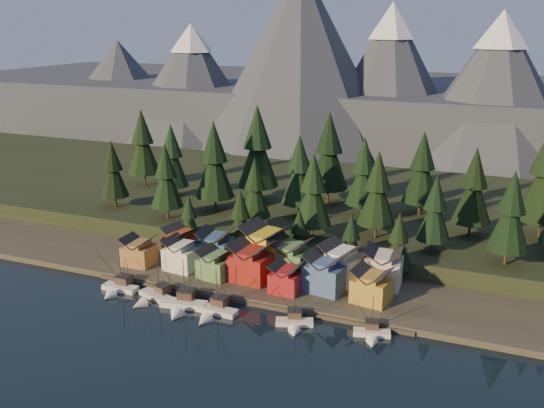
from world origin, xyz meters
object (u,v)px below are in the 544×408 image
at_px(boat_3, 213,306).
at_px(boat_6, 372,329).
at_px(boat_2, 182,299).
at_px(house_back_0, 181,242).
at_px(boat_0, 117,283).
at_px(boat_4, 294,318).
at_px(house_back_1, 215,246).
at_px(house_front_1, 182,253).
at_px(house_front_0, 139,250).
at_px(boat_1, 153,292).

relative_size(boat_3, boat_6, 1.20).
relative_size(boat_2, house_back_0, 1.32).
bearing_deg(boat_0, boat_4, -0.38).
bearing_deg(house_back_1, house_front_1, -139.57).
height_order(boat_2, boat_6, boat_2).
height_order(boat_3, boat_4, boat_3).
relative_size(boat_2, boat_6, 1.30).
xyz_separation_m(boat_6, house_back_1, (-47.12, 20.28, 4.49)).
bearing_deg(boat_0, house_back_0, 76.45).
bearing_deg(boat_4, house_front_0, 145.14).
distance_m(boat_6, house_back_0, 61.15).
distance_m(boat_1, boat_3, 16.58).
relative_size(boat_1, house_front_1, 1.29).
bearing_deg(house_back_0, house_front_0, -121.31).
distance_m(boat_2, boat_6, 43.64).
distance_m(boat_1, boat_4, 35.41).
xyz_separation_m(boat_3, house_front_0, (-30.12, 15.76, 3.30)).
bearing_deg(boat_1, boat_4, 19.06).
relative_size(boat_3, house_front_0, 1.51).
distance_m(boat_1, boat_2, 8.69).
relative_size(boat_0, boat_1, 1.05).
relative_size(boat_2, boat_4, 1.21).
height_order(boat_1, boat_6, boat_1).
relative_size(boat_2, boat_3, 1.09).
xyz_separation_m(boat_1, house_back_1, (4.94, 22.63, 4.33)).
xyz_separation_m(boat_3, boat_4, (18.87, 1.79, -0.11)).
xyz_separation_m(boat_2, boat_4, (26.83, 1.94, -0.34)).
distance_m(house_front_0, house_front_1, 12.35).
xyz_separation_m(boat_0, house_back_1, (15.61, 21.82, 4.04)).
bearing_deg(boat_2, boat_6, -4.91).
relative_size(boat_0, boat_3, 1.01).
xyz_separation_m(boat_3, boat_6, (35.52, 3.54, -0.28)).
bearing_deg(house_back_0, house_front_1, -45.32).
distance_m(boat_3, house_back_0, 32.78).
relative_size(boat_0, house_back_0, 1.22).
xyz_separation_m(boat_1, house_front_0, (-13.58, 14.57, 3.42)).
relative_size(boat_6, house_back_0, 1.01).
bearing_deg(boat_1, house_front_1, 112.82).
relative_size(boat_3, house_front_1, 1.35).
relative_size(boat_1, house_back_0, 1.17).
xyz_separation_m(boat_0, house_front_1, (9.33, 15.34, 3.53)).
distance_m(boat_2, house_back_0, 28.17).
relative_size(boat_1, boat_2, 0.88).
height_order(boat_1, boat_3, boat_3).
bearing_deg(boat_3, house_front_1, 138.65).
xyz_separation_m(boat_0, boat_3, (27.21, -2.01, -0.17)).
relative_size(house_back_0, house_back_1, 1.04).
relative_size(boat_0, boat_4, 1.12).
height_order(house_front_1, house_back_0, house_back_0).
bearing_deg(boat_2, boat_1, 161.40).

